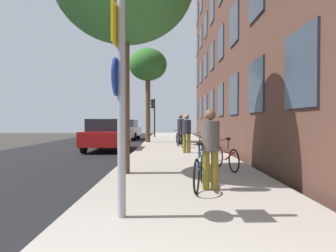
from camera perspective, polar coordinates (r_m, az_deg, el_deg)
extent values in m
plane|color=#332D28|center=(16.46, -10.64, -4.37)|extent=(41.80, 41.80, 0.00)
cube|color=black|center=(16.97, -17.64, -4.22)|extent=(7.00, 38.00, 0.01)
cube|color=#9E9389|center=(16.18, 1.67, -4.23)|extent=(4.20, 38.00, 0.12)
cube|color=#2D3847|center=(6.93, 24.29, 10.16)|extent=(0.06, 1.52, 1.68)
cube|color=#2D3847|center=(9.83, 16.69, 7.46)|extent=(0.06, 1.52, 1.68)
cube|color=#2D3847|center=(12.84, 12.64, 5.95)|extent=(0.06, 1.52, 1.68)
cube|color=#2D3847|center=(15.90, 10.15, 5.01)|extent=(0.06, 1.52, 1.68)
cube|color=#2D3847|center=(18.97, 8.47, 4.36)|extent=(0.06, 1.52, 1.68)
cube|color=#2D3847|center=(22.07, 7.27, 3.89)|extent=(0.06, 1.52, 1.68)
cube|color=#2D3847|center=(25.16, 6.35, 3.54)|extent=(0.06, 1.52, 1.68)
cube|color=#2D3847|center=(28.27, 5.64, 3.26)|extent=(0.06, 1.52, 1.68)
cube|color=#2D3847|center=(13.44, 12.70, 18.81)|extent=(0.06, 1.52, 1.68)
cube|color=#2D3847|center=(16.38, 10.19, 15.54)|extent=(0.06, 1.52, 1.68)
cube|color=#2D3847|center=(19.38, 8.50, 13.25)|extent=(0.06, 1.52, 1.68)
cube|color=#2D3847|center=(22.42, 7.28, 11.58)|extent=(0.06, 1.52, 1.68)
cube|color=#2D3847|center=(25.47, 6.37, 10.30)|extent=(0.06, 1.52, 1.68)
cube|color=#2D3847|center=(28.55, 5.65, 9.29)|extent=(0.06, 1.52, 1.68)
cube|color=#2D3847|center=(20.23, 8.52, 21.59)|extent=(0.06, 1.52, 1.68)
cube|color=#2D3847|center=(23.16, 7.30, 18.90)|extent=(0.06, 1.52, 1.68)
cube|color=#2D3847|center=(26.13, 6.38, 16.81)|extent=(0.06, 1.52, 1.68)
cube|color=#2D3847|center=(29.13, 5.67, 15.14)|extent=(0.06, 1.52, 1.68)
cube|color=#2D3847|center=(27.10, 6.39, 22.93)|extent=(0.06, 1.52, 1.68)
cube|color=#2D3847|center=(30.00, 5.68, 20.71)|extent=(0.06, 1.52, 1.68)
cylinder|color=gray|center=(4.35, -9.13, 5.35)|extent=(0.12, 0.12, 3.50)
cube|color=yellow|center=(4.57, -10.22, 18.74)|extent=(0.03, 0.60, 0.60)
cylinder|color=#14339E|center=(4.40, -10.19, 9.39)|extent=(0.03, 0.56, 0.56)
cylinder|color=black|center=(25.81, -2.72, 1.60)|extent=(0.12, 0.12, 3.37)
cube|color=black|center=(25.86, -3.12, 4.34)|extent=(0.20, 0.24, 0.80)
sphere|color=#4B0707|center=(25.88, -3.37, 4.91)|extent=(0.16, 0.16, 0.16)
sphere|color=#523707|center=(25.87, -3.37, 4.34)|extent=(0.16, 0.16, 0.16)
sphere|color=green|center=(25.85, -3.36, 3.76)|extent=(0.16, 0.16, 0.16)
cylinder|color=brown|center=(8.01, -8.53, 5.14)|extent=(0.27, 0.27, 4.00)
cylinder|color=brown|center=(19.63, -4.01, 3.31)|extent=(0.32, 0.32, 4.42)
ellipsoid|color=#2D6628|center=(19.97, -4.02, 11.85)|extent=(2.52, 2.52, 2.14)
torus|color=black|center=(6.73, 6.76, -8.17)|extent=(0.21, 0.68, 0.69)
torus|color=black|center=(5.75, 5.50, -9.74)|extent=(0.21, 0.68, 0.69)
cylinder|color=#194C99|center=(6.21, 6.19, -7.16)|extent=(0.25, 0.84, 0.04)
cylinder|color=#194C99|center=(5.98, 5.86, -8.32)|extent=(0.17, 0.51, 0.28)
cylinder|color=#194C99|center=(6.03, 6.00, -4.94)|extent=(0.04, 0.04, 0.28)
cube|color=black|center=(6.01, 6.00, -3.43)|extent=(0.10, 0.24, 0.06)
cylinder|color=#4C4C4C|center=(6.66, 6.77, -3.69)|extent=(0.41, 0.13, 0.03)
torus|color=black|center=(9.23, 9.71, -5.81)|extent=(0.19, 0.64, 0.65)
torus|color=black|center=(8.25, 12.64, -6.64)|extent=(0.19, 0.64, 0.65)
cylinder|color=#B21E1E|center=(8.72, 11.10, -5.04)|extent=(0.25, 0.91, 0.04)
cylinder|color=#B21E1E|center=(8.48, 11.85, -5.76)|extent=(0.17, 0.55, 0.30)
cylinder|color=#B21E1E|center=(8.55, 11.55, -3.51)|extent=(0.04, 0.04, 0.28)
cube|color=black|center=(8.54, 11.55, -2.44)|extent=(0.10, 0.24, 0.06)
cylinder|color=#4C4C4C|center=(9.19, 9.72, -2.69)|extent=(0.42, 0.12, 0.03)
torus|color=black|center=(11.53, 6.42, -4.37)|extent=(0.09, 0.68, 0.68)
torus|color=black|center=(10.56, 7.45, -4.87)|extent=(0.09, 0.68, 0.68)
cylinder|color=#B21E1E|center=(11.03, 6.91, -3.65)|extent=(0.11, 0.84, 0.04)
cylinder|color=#B21E1E|center=(10.79, 7.17, -4.20)|extent=(0.08, 0.51, 0.28)
cylinder|color=#B21E1E|center=(10.86, 7.07, -2.38)|extent=(0.04, 0.04, 0.28)
cube|color=black|center=(10.85, 7.07, -1.54)|extent=(0.10, 0.24, 0.06)
cylinder|color=#4C4C4C|center=(11.49, 6.42, -1.80)|extent=(0.42, 0.06, 0.03)
torus|color=black|center=(13.93, 6.43, -3.41)|extent=(0.17, 0.69, 0.70)
torus|color=black|center=(12.98, 7.77, -3.73)|extent=(0.17, 0.69, 0.70)
cylinder|color=#267233|center=(13.44, 7.08, -2.75)|extent=(0.21, 0.84, 0.04)
cylinder|color=#267233|center=(13.21, 7.42, -3.19)|extent=(0.14, 0.51, 0.28)
cylinder|color=#267233|center=(13.28, 7.28, -1.68)|extent=(0.04, 0.04, 0.28)
cube|color=black|center=(13.28, 7.28, -0.99)|extent=(0.10, 0.24, 0.06)
cylinder|color=#4C4C4C|center=(13.90, 6.43, -1.23)|extent=(0.42, 0.11, 0.03)
torus|color=black|center=(16.26, 1.92, -2.76)|extent=(0.17, 0.69, 0.70)
torus|color=black|center=(15.25, 2.80, -3.01)|extent=(0.17, 0.69, 0.70)
cylinder|color=black|center=(15.75, 2.35, -2.19)|extent=(0.21, 0.87, 0.04)
cylinder|color=black|center=(15.50, 2.57, -2.56)|extent=(0.14, 0.53, 0.29)
cylinder|color=black|center=(15.58, 2.48, -1.27)|extent=(0.04, 0.04, 0.28)
cube|color=black|center=(15.58, 2.48, -0.68)|extent=(0.10, 0.24, 0.06)
cylinder|color=#4C4C4C|center=(16.24, 1.92, -0.90)|extent=(0.42, 0.11, 0.03)
torus|color=black|center=(18.67, 1.69, -2.36)|extent=(0.13, 0.64, 0.64)
torus|color=black|center=(17.64, 2.28, -2.56)|extent=(0.13, 0.64, 0.64)
cylinder|color=#267233|center=(18.14, 1.98, -1.90)|extent=(0.17, 0.89, 0.04)
cylinder|color=#267233|center=(17.89, 2.13, -2.20)|extent=(0.12, 0.54, 0.29)
cylinder|color=#267233|center=(17.98, 2.07, -1.15)|extent=(0.04, 0.04, 0.28)
cube|color=black|center=(17.97, 2.07, -0.64)|extent=(0.10, 0.24, 0.06)
cylinder|color=#4C4C4C|center=(18.64, 1.70, -0.83)|extent=(0.42, 0.09, 0.03)
cylinder|color=olive|center=(6.13, 7.31, -8.53)|extent=(0.15, 0.15, 0.81)
cylinder|color=olive|center=(6.15, 9.01, -8.49)|extent=(0.15, 0.15, 0.81)
cylinder|color=#4C4742|center=(6.06, 8.18, -1.89)|extent=(0.52, 0.52, 0.61)
sphere|color=brown|center=(6.06, 8.19, 2.22)|extent=(0.22, 0.22, 0.22)
cylinder|color=olive|center=(13.00, 3.17, -3.41)|extent=(0.16, 0.16, 0.84)
cylinder|color=olive|center=(13.01, 4.00, -3.40)|extent=(0.16, 0.16, 0.84)
cylinder|color=#26262D|center=(12.97, 3.59, -0.17)|extent=(0.43, 0.43, 0.63)
sphere|color=#936B4C|center=(12.97, 3.59, 1.81)|extent=(0.23, 0.23, 0.23)
cylinder|color=#26262D|center=(17.46, 2.08, -2.22)|extent=(0.16, 0.16, 0.87)
cylinder|color=#26262D|center=(17.47, 2.72, -2.22)|extent=(0.16, 0.16, 0.87)
cylinder|color=#26262D|center=(17.44, 2.40, 0.28)|extent=(0.54, 0.54, 0.65)
sphere|color=brown|center=(17.44, 2.40, 1.82)|extent=(0.24, 0.24, 0.24)
cube|color=red|center=(15.51, -11.79, -2.19)|extent=(1.91, 4.26, 0.70)
cube|color=#1E232D|center=(15.28, -11.96, 0.20)|extent=(1.59, 2.39, 0.60)
cylinder|color=black|center=(17.03, -13.66, -3.09)|extent=(0.22, 0.64, 0.64)
cylinder|color=black|center=(16.72, -7.99, -3.15)|extent=(0.22, 0.64, 0.64)
cylinder|color=black|center=(14.42, -16.19, -3.84)|extent=(0.22, 0.64, 0.64)
cylinder|color=black|center=(14.05, -9.52, -3.94)|extent=(0.22, 0.64, 0.64)
cube|color=#B7B7BC|center=(24.04, -8.08, -1.05)|extent=(1.97, 4.17, 0.70)
cube|color=#2D3847|center=(23.82, -8.16, 0.50)|extent=(1.60, 2.36, 0.60)
cylinder|color=black|center=(25.47, -9.48, -1.72)|extent=(0.22, 0.64, 0.64)
cylinder|color=black|center=(25.26, -5.84, -1.74)|extent=(0.22, 0.64, 0.64)
cylinder|color=black|center=(22.89, -10.55, -2.03)|extent=(0.22, 0.64, 0.64)
cylinder|color=black|center=(22.66, -6.51, -2.05)|extent=(0.22, 0.64, 0.64)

